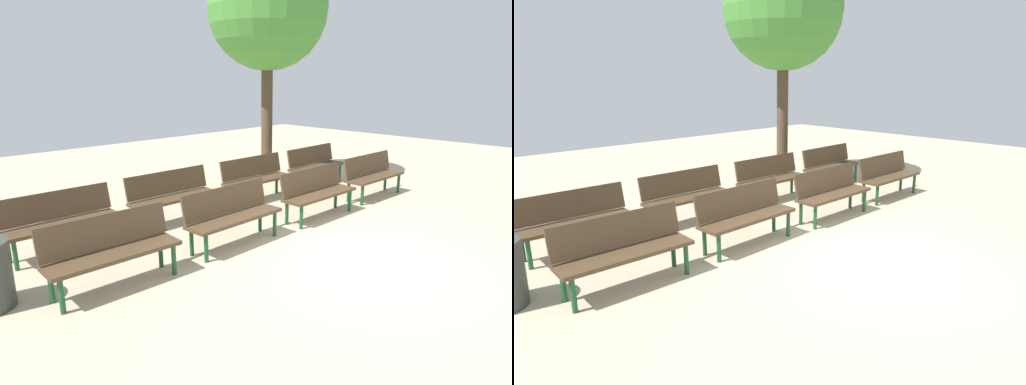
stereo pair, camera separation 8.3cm
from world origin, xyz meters
The scene contains 10 objects.
ground_plane centered at (0.00, 0.00, 0.00)m, with size 24.00×24.00×0.00m, color #BCAD8E.
bench_r0_c0 centered at (-2.85, 1.63, 0.50)m, with size 1.62×0.54×0.87m.
bench_r0_c1 centered at (-0.93, 1.62, 0.50)m, with size 1.61×0.51×0.87m.
bench_r0_c2 centered at (1.03, 1.53, 0.50)m, with size 1.61×0.50×0.87m.
bench_r0_c3 centered at (2.94, 1.55, 0.50)m, with size 1.61×0.52×0.87m.
bench_r1_c0 centered at (-2.84, 3.15, 0.50)m, with size 1.61×0.52×0.87m.
bench_r1_c1 centered at (-0.93, 3.16, 0.50)m, with size 1.61×0.50×0.87m.
bench_r1_c2 centered at (1.04, 3.08, 0.50)m, with size 1.61×0.52×0.87m.
bench_r1_c3 centered at (2.93, 3.04, 0.50)m, with size 1.60×0.50×0.87m.
tree_1 centered at (2.38, 4.06, 3.86)m, with size 2.66×2.66×5.21m.
Camera 1 is at (-5.08, -3.01, 2.49)m, focal length 30.74 mm.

